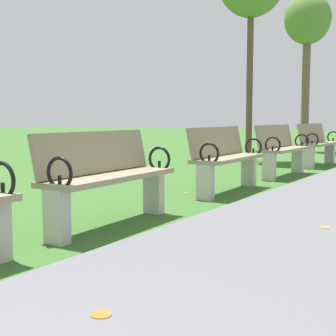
% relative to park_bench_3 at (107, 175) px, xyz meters
% --- Properties ---
extents(park_bench_3, '(0.54, 1.62, 0.90)m').
position_rel_park_bench_3_xyz_m(park_bench_3, '(0.00, 0.00, 0.00)').
color(park_bench_3, gray).
rests_on(park_bench_3, ground).
extents(park_bench_4, '(0.54, 1.62, 0.90)m').
position_rel_park_bench_3_xyz_m(park_bench_4, '(-0.00, 2.51, 0.00)').
color(park_bench_4, gray).
rests_on(park_bench_4, ground).
extents(park_bench_5, '(0.49, 1.60, 0.90)m').
position_rel_park_bench_3_xyz_m(park_bench_5, '(-0.00, 4.72, 0.00)').
color(park_bench_5, gray).
rests_on(park_bench_5, ground).
extents(park_bench_6, '(0.49, 1.61, 0.90)m').
position_rel_park_bench_3_xyz_m(park_bench_6, '(-0.00, 6.90, 0.00)').
color(park_bench_6, gray).
rests_on(park_bench_6, ground).
extents(tree_4, '(1.38, 1.38, 4.72)m').
position_rel_park_bench_3_xyz_m(tree_4, '(-1.65, 11.21, 3.34)').
color(tree_4, brown).
rests_on(tree_4, ground).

